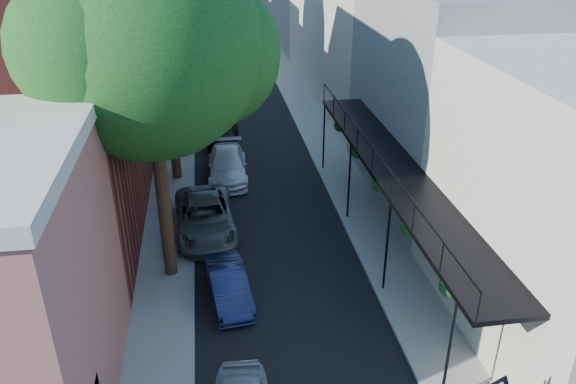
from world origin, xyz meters
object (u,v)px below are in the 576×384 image
object	(u,v)px
oak_mid	(172,27)
parked_car_b	(228,285)
oak_near	(162,48)
parked_car_c	(205,217)
parked_car_e	(223,131)
parked_car_f	(204,101)
parked_car_d	(227,165)
parked_car_g	(209,82)

from	to	relation	value
oak_mid	parked_car_b	size ratio (longest dim) A/B	3.01
oak_near	parked_car_b	xyz separation A→B (m)	(1.50, -1.94, -7.32)
parked_car_c	parked_car_e	size ratio (longest dim) A/B	1.30
parked_car_e	parked_car_f	distance (m)	5.84
parked_car_d	parked_car_b	bearing A→B (deg)	-91.05
parked_car_e	parked_car_g	bearing A→B (deg)	99.87
parked_car_f	parked_car_g	size ratio (longest dim) A/B	0.84
parked_car_e	oak_near	bearing A→B (deg)	-92.32
oak_near	parked_car_e	size ratio (longest dim) A/B	3.01
parked_car_c	parked_car_d	xyz separation A→B (m)	(1.14, 5.00, -0.04)
parked_car_d	parked_car_f	bearing A→B (deg)	96.95
parked_car_b	parked_car_c	size ratio (longest dim) A/B	0.68
parked_car_c	parked_car_d	bearing A→B (deg)	74.57
parked_car_d	oak_near	bearing A→B (deg)	-102.84
parked_car_f	parked_car_c	bearing A→B (deg)	-94.51
parked_car_d	parked_car_g	size ratio (longest dim) A/B	0.98
oak_mid	parked_car_f	size ratio (longest dim) A/B	2.65
parked_car_d	parked_car_e	distance (m)	4.73
parked_car_c	parked_car_f	world-z (taller)	parked_car_c
oak_near	parked_car_c	bearing A→B (deg)	71.91
oak_mid	parked_car_f	distance (m)	11.98
parked_car_g	parked_car_e	bearing A→B (deg)	-87.67
parked_car_e	parked_car_g	distance (m)	10.29
parked_car_g	parked_car_f	bearing A→B (deg)	-95.59
oak_mid	parked_car_d	size ratio (longest dim) A/B	2.29
parked_car_f	parked_car_e	bearing A→B (deg)	-84.53
oak_mid	parked_car_c	size ratio (longest dim) A/B	2.06
oak_near	parked_car_d	size ratio (longest dim) A/B	2.56
oak_near	parked_car_g	bearing A→B (deg)	86.44
parked_car_c	parked_car_g	bearing A→B (deg)	85.77
oak_near	parked_car_g	xyz separation A→B (m)	(1.40, 22.53, -7.24)
oak_mid	parked_car_e	distance (m)	7.97
parked_car_f	parked_car_b	bearing A→B (deg)	-92.42
oak_mid	parked_car_f	world-z (taller)	oak_mid
parked_car_c	parked_car_e	xyz separation A→B (m)	(1.13, 9.73, -0.04)
parked_car_c	oak_mid	bearing A→B (deg)	96.57
parked_car_c	parked_car_f	xyz separation A→B (m)	(0.20, 15.50, -0.05)
parked_car_f	oak_mid	bearing A→B (deg)	-99.87
oak_mid	oak_near	bearing A→B (deg)	-89.63
parked_car_c	parked_car_g	distance (m)	20.02
oak_near	parked_car_c	distance (m)	7.67
oak_mid	parked_car_d	xyz separation A→B (m)	(2.02, -0.44, -6.41)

